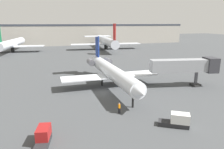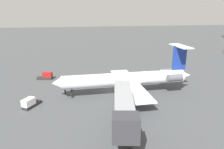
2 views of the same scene
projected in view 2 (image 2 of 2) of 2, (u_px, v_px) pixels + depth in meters
ground_plane at (112, 90)px, 48.38m from camera, size 400.00×400.00×0.10m
regional_jet at (129, 79)px, 45.33m from camera, size 21.22×31.00×10.35m
jet_bridge at (124, 109)px, 29.04m from camera, size 14.90×5.61×6.31m
ground_crew_marshaller at (65, 90)px, 46.36m from camera, size 0.28×0.41×1.69m
baggage_tug_lead at (46, 76)px, 55.88m from camera, size 2.14×4.19×1.90m
baggage_tug_trailing at (30, 103)px, 39.60m from camera, size 4.13×3.32×1.90m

